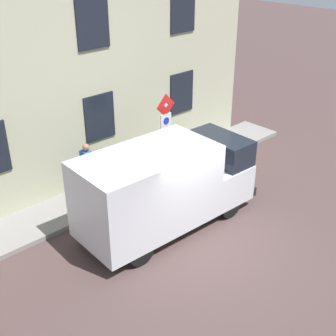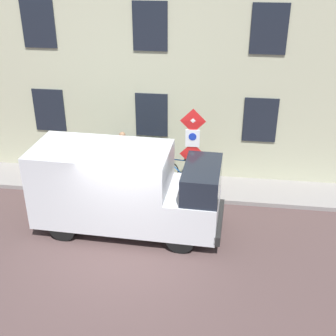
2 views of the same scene
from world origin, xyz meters
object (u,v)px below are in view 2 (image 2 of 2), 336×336
at_px(bicycle_blue, 180,171).
at_px(sign_post_stacked, 192,144).
at_px(delivery_van, 123,188).
at_px(bicycle_black, 128,168).
at_px(bicycle_green, 154,170).
at_px(pedestrian, 123,153).

bearing_deg(bicycle_blue, sign_post_stacked, 117.78).
relative_size(delivery_van, bicycle_black, 3.15).
relative_size(sign_post_stacked, bicycle_black, 1.67).
distance_m(delivery_van, bicycle_black, 2.97).
bearing_deg(sign_post_stacked, delivery_van, 136.94).
bearing_deg(bicycle_blue, bicycle_black, -0.35).
xyz_separation_m(delivery_van, bicycle_black, (2.81, 0.51, -0.82)).
bearing_deg(delivery_van, sign_post_stacked, 48.83).
height_order(sign_post_stacked, bicycle_black, sign_post_stacked).
distance_m(bicycle_blue, bicycle_black, 1.80).
bearing_deg(bicycle_green, bicycle_blue, 173.78).
height_order(bicycle_blue, bicycle_green, same).
bearing_deg(bicycle_black, bicycle_blue, -179.89).
bearing_deg(delivery_van, bicycle_blue, 67.23).
bearing_deg(sign_post_stacked, bicycle_blue, 28.13).
xyz_separation_m(sign_post_stacked, bicycle_blue, (0.91, 0.49, -1.44)).
distance_m(bicycle_green, bicycle_black, 0.90).
height_order(delivery_van, pedestrian, delivery_van).
bearing_deg(bicycle_green, sign_post_stacked, 140.45).
relative_size(sign_post_stacked, bicycle_green, 1.66).
height_order(sign_post_stacked, bicycle_green, sign_post_stacked).
xyz_separation_m(bicycle_green, pedestrian, (-0.00, 1.06, 0.56)).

